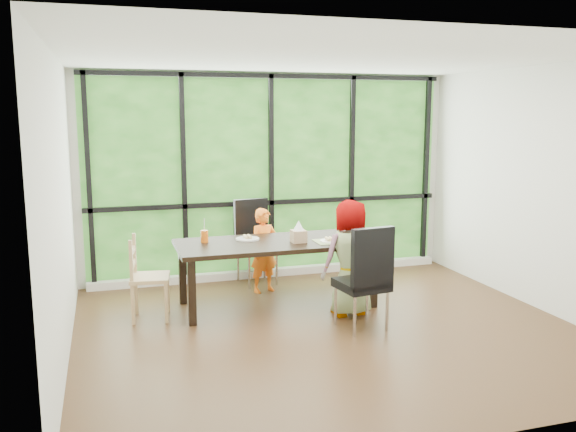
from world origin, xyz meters
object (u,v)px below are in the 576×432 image
at_px(chair_end_beech, 150,278).
at_px(child_toddler, 264,250).
at_px(child_older, 350,258).
at_px(orange_cup, 204,236).
at_px(chair_window_leather, 257,242).
at_px(plate_far, 248,239).
at_px(chair_interior_leather, 362,277).
at_px(green_cup, 361,236).
at_px(dining_table, 277,273).
at_px(plate_near, 332,241).
at_px(tissue_box, 299,236).

bearing_deg(chair_end_beech, child_toddler, -58.16).
bearing_deg(child_older, orange_cup, -30.11).
height_order(chair_window_leather, chair_end_beech, chair_window_leather).
distance_m(plate_far, orange_cup, 0.50).
xyz_separation_m(chair_interior_leather, green_cup, (0.30, 0.70, 0.27)).
bearing_deg(green_cup, plate_far, 159.88).
xyz_separation_m(chair_interior_leather, orange_cup, (-1.41, 1.15, 0.28)).
distance_m(dining_table, orange_cup, 0.92).
bearing_deg(child_older, green_cup, -136.18).
xyz_separation_m(chair_window_leather, orange_cup, (-0.79, -0.76, 0.28)).
xyz_separation_m(dining_table, child_toddler, (-0.00, 0.58, 0.14)).
height_order(chair_end_beech, plate_far, chair_end_beech).
relative_size(child_older, green_cup, 11.40).
xyz_separation_m(dining_table, child_older, (0.66, -0.54, 0.26)).
relative_size(child_older, plate_near, 4.88).
distance_m(chair_interior_leather, child_older, 0.44).
height_order(chair_interior_leather, chair_end_beech, chair_interior_leather).
relative_size(chair_interior_leather, orange_cup, 8.00).
bearing_deg(plate_far, chair_interior_leather, -51.48).
distance_m(child_toddler, plate_far, 0.55).
xyz_separation_m(child_older, tissue_box, (-0.45, 0.42, 0.18)).
xyz_separation_m(child_toddler, tissue_box, (0.22, -0.70, 0.30)).
distance_m(chair_window_leather, chair_end_beech, 1.73).
relative_size(plate_far, tissue_box, 1.71).
distance_m(chair_end_beech, child_older, 2.15).
relative_size(child_toddler, green_cup, 9.32).
relative_size(dining_table, tissue_box, 14.24).
distance_m(plate_near, tissue_box, 0.38).
distance_m(chair_end_beech, plate_far, 1.18).
bearing_deg(chair_window_leather, plate_near, -72.72).
xyz_separation_m(child_toddler, plate_far, (-0.30, -0.39, 0.24)).
height_order(chair_window_leather, child_older, child_older).
bearing_deg(chair_window_leather, tissue_box, -87.90).
bearing_deg(plate_near, green_cup, -9.30).
height_order(chair_interior_leather, tissue_box, chair_interior_leather).
bearing_deg(child_older, plate_near, -79.47).
height_order(child_toddler, tissue_box, child_toddler).
distance_m(chair_window_leather, plate_near, 1.31).
height_order(chair_window_leather, chair_interior_leather, same).
height_order(chair_window_leather, child_toddler, chair_window_leather).
bearing_deg(plate_far, chair_end_beech, -168.94).
relative_size(dining_table, child_toddler, 2.17).
height_order(child_older, orange_cup, child_older).
bearing_deg(orange_cup, child_toddler, 26.44).
xyz_separation_m(chair_window_leather, child_older, (0.66, -1.49, 0.09)).
xyz_separation_m(dining_table, tissue_box, (0.22, -0.12, 0.44)).
relative_size(chair_window_leather, child_toddler, 1.04).
height_order(chair_end_beech, orange_cup, chair_end_beech).
distance_m(chair_window_leather, chair_interior_leather, 2.01).
distance_m(chair_window_leather, orange_cup, 1.14).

